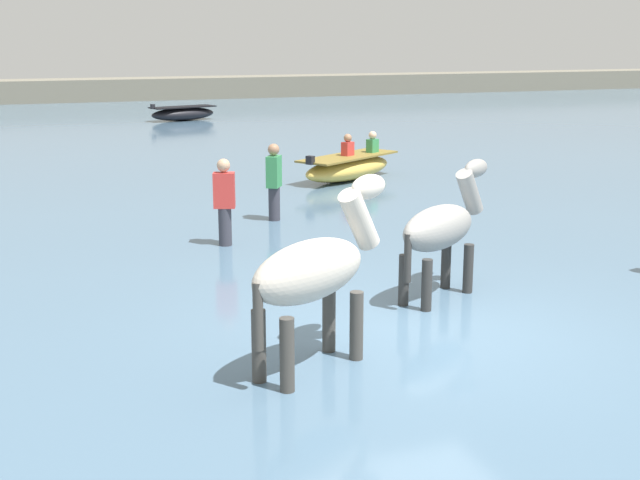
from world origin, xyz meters
name	(u,v)px	position (x,y,z in m)	size (l,w,h in m)	color
ground_plane	(417,353)	(0.00, 0.00, 0.00)	(120.00, 120.00, 0.00)	#756B56
water_surface	(214,190)	(0.00, 10.00, 0.15)	(90.00, 90.00, 0.29)	slate
horse_lead_grey	(442,230)	(0.75, 0.94, 1.14)	(1.67, 1.16, 1.92)	gray
horse_trailing_pinto	(315,274)	(-1.45, -0.67, 1.23)	(1.82, 1.26, 2.08)	beige
boat_near_port	(348,167)	(2.92, 9.40, 0.58)	(2.85, 2.25, 1.02)	gold
boat_distant_west	(183,113)	(2.04, 23.97, 0.56)	(2.69, 1.55, 0.67)	black
person_wading_mid	(225,209)	(-1.09, 4.42, 0.87)	(0.37, 0.29, 1.63)	#383842
person_wading_close	(274,188)	(0.14, 5.89, 0.87)	(0.34, 0.38, 1.63)	#383842
far_shoreline	(97,93)	(0.00, 35.33, 0.67)	(80.00, 2.40, 1.34)	#706B5B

